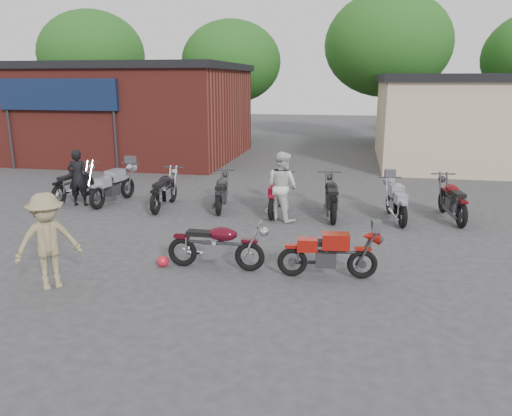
% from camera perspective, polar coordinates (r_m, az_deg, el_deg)
% --- Properties ---
extents(ground, '(90.00, 90.00, 0.00)m').
position_cam_1_polar(ground, '(9.16, -4.96, -8.45)').
color(ground, '#363639').
extents(brick_building, '(12.00, 8.00, 4.00)m').
position_cam_1_polar(brick_building, '(24.90, -16.43, 10.30)').
color(brick_building, maroon).
rests_on(brick_building, ground).
extents(stucco_building, '(10.00, 8.00, 3.50)m').
position_cam_1_polar(stucco_building, '(23.96, 26.15, 8.68)').
color(stucco_building, tan).
rests_on(stucco_building, ground).
extents(tree_0, '(6.56, 6.56, 8.20)m').
position_cam_1_polar(tree_0, '(34.27, -18.10, 14.68)').
color(tree_0, '#174B14').
rests_on(tree_0, ground).
extents(tree_1, '(5.92, 5.92, 7.40)m').
position_cam_1_polar(tree_1, '(30.99, -2.80, 14.71)').
color(tree_1, '#174B14').
rests_on(tree_1, ground).
extents(tree_2, '(7.04, 7.04, 8.80)m').
position_cam_1_polar(tree_2, '(30.15, 14.69, 15.61)').
color(tree_2, '#174B14').
rests_on(tree_2, ground).
extents(vintage_motorcycle, '(1.85, 0.61, 1.07)m').
position_cam_1_polar(vintage_motorcycle, '(9.59, -4.44, -3.94)').
color(vintage_motorcycle, '#480914').
rests_on(vintage_motorcycle, ground).
extents(sportbike, '(1.82, 0.76, 1.02)m').
position_cam_1_polar(sportbike, '(9.26, 8.40, -4.90)').
color(sportbike, '#A1140D').
rests_on(sportbike, ground).
extents(helmet, '(0.26, 0.26, 0.22)m').
position_cam_1_polar(helmet, '(9.98, -10.60, -6.00)').
color(helmet, red).
rests_on(helmet, ground).
extents(person_dark, '(0.66, 0.49, 1.64)m').
position_cam_1_polar(person_dark, '(15.26, -19.65, 3.28)').
color(person_dark, black).
rests_on(person_dark, ground).
extents(person_light, '(1.10, 1.05, 1.80)m').
position_cam_1_polar(person_light, '(12.85, 3.01, 2.50)').
color(person_light, silver).
rests_on(person_light, ground).
extents(person_tan, '(1.24, 1.21, 1.71)m').
position_cam_1_polar(person_tan, '(9.33, -22.69, -3.54)').
color(person_tan, '#92805A').
rests_on(person_tan, ground).
extents(row_bike_0, '(0.80, 2.04, 1.16)m').
position_cam_1_polar(row_bike_0, '(16.06, -20.08, 2.89)').
color(row_bike_0, black).
rests_on(row_bike_0, ground).
extents(row_bike_1, '(0.98, 2.11, 1.18)m').
position_cam_1_polar(row_bike_1, '(15.27, -15.99, 2.70)').
color(row_bike_1, '#9A9AA8').
rests_on(row_bike_1, ground).
extents(row_bike_2, '(0.73, 2.01, 1.15)m').
position_cam_1_polar(row_bike_2, '(14.37, -10.44, 2.25)').
color(row_bike_2, black).
rests_on(row_bike_2, ground).
extents(row_bike_3, '(0.87, 1.95, 1.09)m').
position_cam_1_polar(row_bike_3, '(14.06, -3.94, 2.06)').
color(row_bike_3, '#232325').
rests_on(row_bike_3, ground).
extents(row_bike_4, '(0.74, 1.99, 1.14)m').
position_cam_1_polar(row_bike_4, '(13.61, 2.51, 1.76)').
color(row_bike_4, '#B10E2A').
rests_on(row_bike_4, ground).
extents(row_bike_5, '(0.92, 2.11, 1.18)m').
position_cam_1_polar(row_bike_5, '(13.37, 8.61, 1.48)').
color(row_bike_5, black).
rests_on(row_bike_5, ground).
extents(row_bike_6, '(0.92, 1.97, 1.10)m').
position_cam_1_polar(row_bike_6, '(13.40, 15.75, 0.94)').
color(row_bike_6, gray).
rests_on(row_bike_6, ground).
extents(row_bike_7, '(0.94, 2.10, 1.18)m').
position_cam_1_polar(row_bike_7, '(13.91, 21.54, 1.12)').
color(row_bike_7, '#570A0F').
rests_on(row_bike_7, ground).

